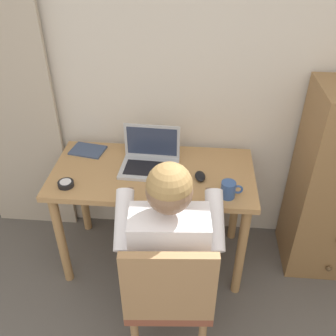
{
  "coord_description": "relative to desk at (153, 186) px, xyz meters",
  "views": [
    {
      "loc": [
        -0.05,
        0.02,
        2.05
      ],
      "look_at": [
        -0.2,
        1.73,
        0.84
      ],
      "focal_mm": 40.3,
      "sensor_mm": 36.0,
      "label": 1
    }
  ],
  "objects": [
    {
      "name": "person_seated",
      "position": [
        0.14,
        -0.48,
        0.05
      ],
      "size": [
        0.56,
        0.6,
        1.2
      ],
      "color": "#4C4C4C",
      "rests_on": "ground_plane"
    },
    {
      "name": "curtain_panel",
      "position": [
        -0.96,
        0.3,
        0.52
      ],
      "size": [
        0.61,
        0.03,
        2.3
      ],
      "primitive_type": "cube",
      "color": "#BCAD99",
      "rests_on": "ground_plane"
    },
    {
      "name": "laptop",
      "position": [
        -0.02,
        0.05,
        0.16
      ],
      "size": [
        0.35,
        0.26,
        0.24
      ],
      "color": "#B7BABF",
      "rests_on": "desk"
    },
    {
      "name": "desk",
      "position": [
        0.0,
        0.0,
        0.0
      ],
      "size": [
        1.21,
        0.6,
        0.74
      ],
      "color": "tan",
      "rests_on": "ground_plane"
    },
    {
      "name": "notebook_pad",
      "position": [
        -0.44,
        0.19,
        0.12
      ],
      "size": [
        0.23,
        0.19,
        0.01
      ],
      "primitive_type": "cube",
      "rotation": [
        0.0,
        0.0,
        -0.19
      ],
      "color": "#3D4C6B",
      "rests_on": "desk"
    },
    {
      "name": "computer_mouse",
      "position": [
        0.28,
        -0.05,
        0.13
      ],
      "size": [
        0.07,
        0.11,
        0.03
      ],
      "primitive_type": "ellipsoid",
      "rotation": [
        0.0,
        0.0,
        0.14
      ],
      "color": "black",
      "rests_on": "desk"
    },
    {
      "name": "chair",
      "position": [
        0.15,
        -0.66,
        -0.13
      ],
      "size": [
        0.45,
        0.43,
        0.88
      ],
      "color": "brown",
      "rests_on": "ground_plane"
    },
    {
      "name": "desk_clock",
      "position": [
        -0.47,
        -0.18,
        0.13
      ],
      "size": [
        0.09,
        0.09,
        0.03
      ],
      "color": "black",
      "rests_on": "desk"
    },
    {
      "name": "coffee_mug",
      "position": [
        0.44,
        -0.2,
        0.16
      ],
      "size": [
        0.12,
        0.08,
        0.09
      ],
      "color": "#33518C",
      "rests_on": "desk"
    },
    {
      "name": "wall_back",
      "position": [
        0.3,
        0.37,
        0.63
      ],
      "size": [
        4.8,
        0.05,
        2.5
      ],
      "primitive_type": "cube",
      "color": "beige",
      "rests_on": "ground_plane"
    }
  ]
}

